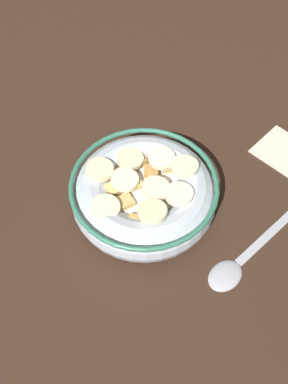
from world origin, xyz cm
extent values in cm
cube|color=#332116|center=(0.00, 0.00, -1.00)|extent=(137.38, 137.38, 2.00)
cylinder|color=#B2BCC6|center=(0.00, 0.00, 0.30)|extent=(9.62, 9.62, 0.60)
torus|color=#B2BCC6|center=(0.00, 0.00, 2.51)|extent=(17.49, 17.49, 5.01)
torus|color=#337259|center=(0.00, 0.00, 4.71)|extent=(17.57, 17.57, 0.60)
cylinder|color=white|center=(0.00, 0.00, 3.36)|extent=(14.48, 14.48, 0.40)
cube|color=#B78947|center=(3.15, -4.19, 4.11)|extent=(2.37, 2.36, 0.82)
cube|color=tan|center=(-2.80, 0.61, 4.02)|extent=(2.03, 1.98, 0.94)
cube|color=tan|center=(-0.96, 2.78, 3.90)|extent=(1.84, 1.91, 0.97)
cube|color=tan|center=(1.19, 3.33, 4.11)|extent=(1.87, 1.86, 0.81)
cube|color=#AD7F42|center=(1.77, -1.78, 4.07)|extent=(2.30, 2.34, 0.96)
cube|color=#AD7F42|center=(3.89, -1.03, 4.08)|extent=(1.86, 1.79, 0.95)
cube|color=tan|center=(-2.98, -5.43, 3.92)|extent=(2.46, 2.46, 0.88)
cube|color=tan|center=(1.55, -4.13, 4.10)|extent=(2.38, 2.36, 0.86)
cube|color=#AD7F42|center=(-5.00, -2.24, 3.99)|extent=(2.38, 2.41, 1.00)
cube|color=tan|center=(-4.01, 2.78, 4.11)|extent=(2.38, 2.35, 0.95)
cube|color=#AD7F42|center=(2.86, 5.29, 3.93)|extent=(2.22, 2.19, 0.89)
cube|color=#AD7F42|center=(-5.79, -0.27, 4.13)|extent=(1.99, 1.96, 0.88)
cube|color=tan|center=(-1.49, 4.68, 4.13)|extent=(2.26, 2.28, 0.87)
cube|color=tan|center=(0.33, -1.13, 4.05)|extent=(2.48, 2.48, 0.98)
cube|color=tan|center=(-0.91, -5.78, 3.95)|extent=(2.44, 2.44, 0.81)
cube|color=#B78947|center=(2.97, 2.46, 3.95)|extent=(1.73, 1.73, 0.79)
cube|color=#B78947|center=(0.38, 5.63, 4.13)|extent=(2.39, 2.38, 0.87)
cube|color=#AD7F42|center=(5.04, -2.49, 4.10)|extent=(2.37, 2.36, 0.85)
cube|color=tan|center=(1.00, 0.86, 4.06)|extent=(1.78, 1.72, 0.92)
cylinder|color=beige|center=(4.15, -0.11, 4.68)|extent=(3.47, 3.51, 1.04)
cylinder|color=#F9EFC6|center=(2.30, -3.37, 5.18)|extent=(3.64, 3.64, 0.85)
cylinder|color=#F9EFC6|center=(-3.16, -2.94, 5.04)|extent=(4.68, 4.65, 1.04)
cylinder|color=beige|center=(-1.26, 5.28, 4.76)|extent=(3.67, 3.64, 1.19)
cylinder|color=#F9EFC6|center=(1.42, 1.84, 4.78)|extent=(4.09, 4.13, 1.03)
cylinder|color=beige|center=(-4.16, 0.85, 5.21)|extent=(4.58, 4.56, 1.35)
cylinder|color=#F4EABC|center=(0.15, -5.30, 5.22)|extent=(4.69, 4.66, 1.10)
cylinder|color=#F4EABC|center=(-1.26, -0.94, 4.87)|extent=(4.58, 4.62, 1.00)
cylinder|color=beige|center=(3.72, 4.05, 5.17)|extent=(4.47, 4.46, 0.99)
ellipsoid|color=#A5A5AD|center=(-12.33, -4.48, 0.40)|extent=(4.42, 5.21, 0.80)
cube|color=#A5A5AD|center=(-10.16, -11.36, 0.18)|extent=(3.96, 9.81, 0.36)
camera|label=1|loc=(-24.83, 11.16, 42.52)|focal=37.49mm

